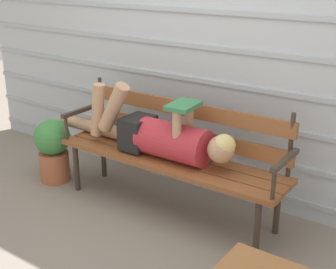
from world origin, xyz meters
The scene contains 5 objects.
ground_plane centered at (0.00, 0.00, 0.00)m, with size 12.00×12.00×0.00m, color gray.
house_siding centered at (0.00, 0.55, 1.18)m, with size 5.02×0.08×2.37m.
park_bench centered at (0.00, 0.13, 0.49)m, with size 1.83×0.43×0.88m.
reclining_person centered at (-0.08, 0.06, 0.59)m, with size 1.69×0.27×0.53m.
potted_plant centered at (-1.10, -0.08, 0.30)m, with size 0.31×0.31×0.55m.
Camera 1 is at (1.80, -2.51, 1.78)m, focal length 49.48 mm.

